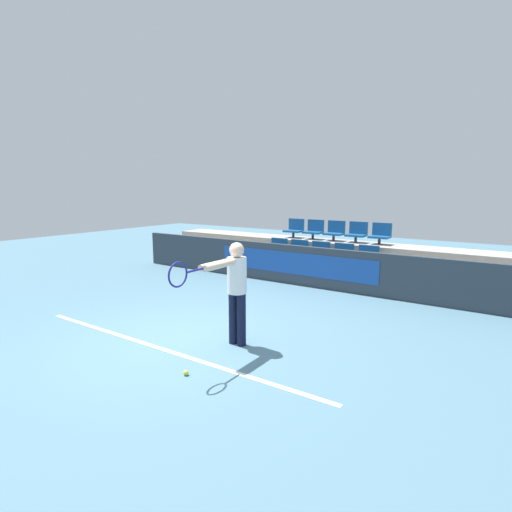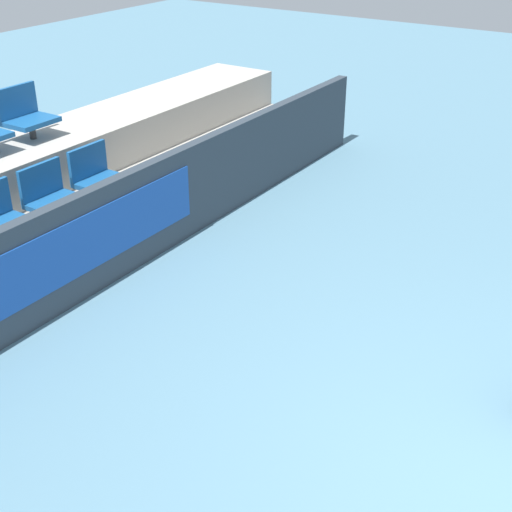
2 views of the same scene
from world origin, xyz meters
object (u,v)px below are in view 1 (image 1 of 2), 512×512
(stadium_chair_5, at_px, (294,229))
(tennis_ball, at_px, (186,373))
(stadium_chair_2, at_px, (319,253))
(stadium_chair_7, at_px, (335,231))
(stadium_chair_6, at_px, (314,230))
(stadium_chair_1, at_px, (298,251))
(stadium_chair_4, at_px, (367,258))
(stadium_chair_9, at_px, (380,234))
(stadium_chair_8, at_px, (357,233))
(stadium_chair_3, at_px, (342,255))
(tennis_player, at_px, (234,284))
(stadium_chair_0, at_px, (277,249))

(stadium_chair_5, bearing_deg, tennis_ball, -72.48)
(stadium_chair_5, bearing_deg, stadium_chair_2, -37.57)
(stadium_chair_7, bearing_deg, stadium_chair_6, 180.00)
(stadium_chair_1, xyz_separation_m, stadium_chair_7, (0.61, 0.95, 0.46))
(stadium_chair_2, relative_size, stadium_chair_4, 1.00)
(stadium_chair_9, bearing_deg, stadium_chair_2, -142.43)
(stadium_chair_6, bearing_deg, stadium_chair_8, 0.00)
(tennis_ball, bearing_deg, stadium_chair_5, 107.52)
(stadium_chair_3, bearing_deg, tennis_ball, -87.47)
(stadium_chair_4, height_order, stadium_chair_7, stadium_chair_7)
(stadium_chair_6, height_order, tennis_ball, stadium_chair_6)
(tennis_player, bearing_deg, tennis_ball, -86.31)
(stadium_chair_6, distance_m, tennis_player, 5.72)
(stadium_chair_4, xyz_separation_m, stadium_chair_9, (0.00, 0.95, 0.46))
(stadium_chair_8, relative_size, stadium_chair_9, 1.00)
(stadium_chair_3, relative_size, stadium_chair_4, 1.00)
(stadium_chair_6, bearing_deg, stadium_chair_7, 0.00)
(stadium_chair_5, bearing_deg, stadium_chair_0, -90.00)
(stadium_chair_2, height_order, tennis_ball, stadium_chair_2)
(stadium_chair_2, bearing_deg, tennis_ball, -81.35)
(stadium_chair_2, bearing_deg, stadium_chair_6, 123.02)
(stadium_chair_8, bearing_deg, stadium_chair_4, -56.98)
(stadium_chair_7, xyz_separation_m, tennis_player, (0.79, -5.54, -0.23))
(stadium_chair_3, relative_size, stadium_chair_6, 1.00)
(stadium_chair_3, xyz_separation_m, tennis_player, (0.18, -4.59, 0.23))
(stadium_chair_7, distance_m, tennis_ball, 6.79)
(stadium_chair_1, bearing_deg, stadium_chair_4, 0.00)
(stadium_chair_9, distance_m, tennis_player, 5.56)
(stadium_chair_0, distance_m, stadium_chair_9, 2.67)
(tennis_ball, bearing_deg, stadium_chair_9, 86.87)
(stadium_chair_3, bearing_deg, stadium_chair_6, 142.43)
(stadium_chair_5, height_order, stadium_chair_7, same)
(tennis_player, bearing_deg, stadium_chair_4, 84.58)
(stadium_chair_2, distance_m, tennis_player, 4.67)
(stadium_chair_0, height_order, stadium_chair_9, stadium_chair_9)
(stadium_chair_3, distance_m, stadium_chair_8, 1.05)
(stadium_chair_3, bearing_deg, stadium_chair_0, 180.00)
(stadium_chair_5, relative_size, stadium_chair_7, 1.00)
(stadium_chair_0, xyz_separation_m, stadium_chair_8, (1.84, 0.95, 0.46))
(stadium_chair_1, bearing_deg, stadium_chair_0, 180.00)
(stadium_chair_9, height_order, tennis_player, tennis_player)
(stadium_chair_5, xyz_separation_m, stadium_chair_9, (2.46, 0.00, 0.00))
(stadium_chair_4, relative_size, stadium_chair_5, 1.00)
(stadium_chair_2, xyz_separation_m, tennis_player, (0.79, -4.59, 0.23))
(stadium_chair_5, height_order, stadium_chair_8, same)
(stadium_chair_1, xyz_separation_m, stadium_chair_5, (-0.61, 0.95, 0.46))
(stadium_chair_4, relative_size, tennis_ball, 8.05)
(stadium_chair_6, xyz_separation_m, tennis_ball, (1.48, -6.64, -1.15))
(stadium_chair_1, bearing_deg, stadium_chair_3, 0.00)
(stadium_chair_1, relative_size, stadium_chair_8, 1.00)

